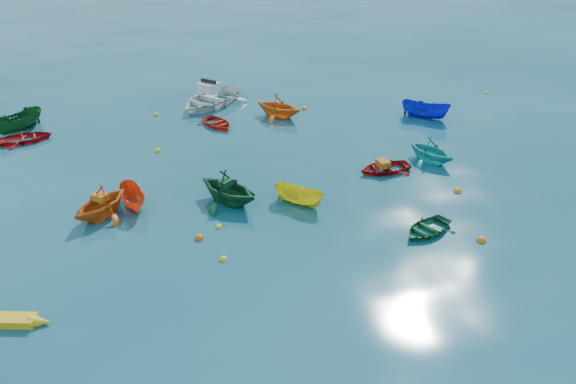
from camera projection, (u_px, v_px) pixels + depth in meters
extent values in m
plane|color=#093D43|center=(317.00, 262.00, 21.50)|extent=(160.00, 160.00, 0.00)
imported|color=#D75A14|center=(103.00, 216.00, 24.52)|extent=(3.81, 3.85, 1.54)
imported|color=gold|center=(299.00, 203.00, 25.48)|extent=(2.48, 2.40, 0.97)
imported|color=#14562C|center=(426.00, 232.00, 23.36)|extent=(3.03, 2.74, 0.52)
imported|color=teal|center=(429.00, 161.00, 29.44)|extent=(3.35, 3.52, 1.45)
imported|color=#B80F12|center=(27.00, 141.00, 31.80)|extent=(3.26, 2.66, 0.59)
imported|color=red|center=(134.00, 206.00, 25.28)|extent=(1.50, 2.68, 0.98)
imported|color=#114B26|center=(228.00, 202.00, 25.58)|extent=(4.13, 4.18, 1.67)
imported|color=#A00F0D|center=(384.00, 171.00, 28.41)|extent=(2.92, 2.25, 0.56)
imported|color=#0E15BA|center=(424.00, 117.00, 35.11)|extent=(3.08, 2.77, 1.17)
imported|color=red|center=(217.00, 126.00, 33.87)|extent=(2.76, 3.12, 0.53)
imported|color=orange|center=(279.00, 117.00, 35.20)|extent=(4.01, 3.98, 1.60)
imported|color=#114A1D|center=(20.00, 130.00, 33.21)|extent=(3.13, 3.20, 1.26)
imported|color=silver|center=(210.00, 105.00, 37.14)|extent=(6.11, 6.19, 1.65)
cube|color=orange|center=(100.00, 197.00, 24.12)|extent=(0.75, 0.73, 0.29)
cube|color=#104123|center=(226.00, 183.00, 25.17)|extent=(0.73, 0.71, 0.28)
cube|color=#BB6013|center=(383.00, 163.00, 28.17)|extent=(0.60, 0.74, 0.33)
sphere|color=yellow|center=(223.00, 260.00, 21.61)|extent=(0.30, 0.30, 0.30)
sphere|color=orange|center=(481.00, 241.00, 22.76)|extent=(0.39, 0.39, 0.39)
sphere|color=yellow|center=(158.00, 151.00, 30.57)|extent=(0.35, 0.35, 0.35)
sphere|color=#DF530C|center=(199.00, 239.00, 22.90)|extent=(0.39, 0.39, 0.39)
sphere|color=yellow|center=(219.00, 227.00, 23.68)|extent=(0.29, 0.29, 0.29)
sphere|color=orange|center=(457.00, 192.00, 26.46)|extent=(0.38, 0.38, 0.38)
sphere|color=gold|center=(156.00, 115.00, 35.46)|extent=(0.32, 0.32, 0.32)
sphere|color=orange|center=(304.00, 109.00, 36.43)|extent=(0.34, 0.34, 0.34)
sphere|color=yellow|center=(486.00, 93.00, 39.29)|extent=(0.29, 0.29, 0.29)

